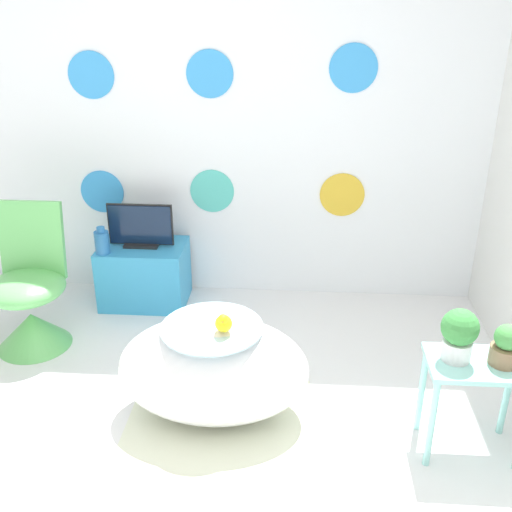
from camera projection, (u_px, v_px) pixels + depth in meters
wall_back_dotted at (216, 108)px, 3.85m from camera, size 4.54×0.05×2.60m
rug at (218, 423)px, 3.02m from camera, size 0.92×0.77×0.01m
bathtub at (213, 369)px, 3.00m from camera, size 0.96×0.61×0.52m
rubber_duck at (224, 323)px, 2.81m from camera, size 0.08×0.09×0.10m
chair at (30, 305)px, 3.58m from camera, size 0.46×0.46×0.86m
tv_cabinet at (144, 274)px, 4.10m from camera, size 0.57×0.40×0.42m
tv at (141, 228)px, 3.96m from camera, size 0.43×0.12×0.29m
vase at (102, 242)px, 3.87m from camera, size 0.09×0.09×0.18m
side_table at (476, 381)px, 2.70m from camera, size 0.45×0.30×0.49m
potted_plant_left at (459, 333)px, 2.63m from camera, size 0.17×0.17×0.25m
potted_plant_right at (506, 346)px, 2.61m from camera, size 0.13×0.13×0.19m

